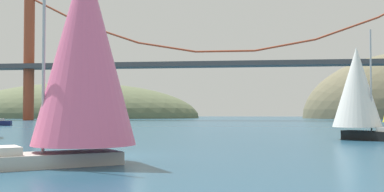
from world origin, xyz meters
name	(u,v)px	position (x,y,z in m)	size (l,w,h in m)	color
ground_plane	(123,156)	(0.00, 0.00, 0.00)	(360.00, 360.00, 0.00)	navy
headland_left	(75,118)	(-55.00, 135.00, 0.00)	(87.53, 44.00, 24.44)	#5B6647
suspension_bridge	(225,61)	(0.00, 95.00, 15.13)	(140.76, 6.00, 33.14)	#A34228
sailboat_white_mainsail	(358,90)	(16.05, 16.63, 4.25)	(7.02, 7.03, 9.29)	black
sailboat_pink_spinnaker	(81,54)	(-0.79, -4.43, 5.08)	(9.57, 8.57, 11.21)	#B7B2A8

